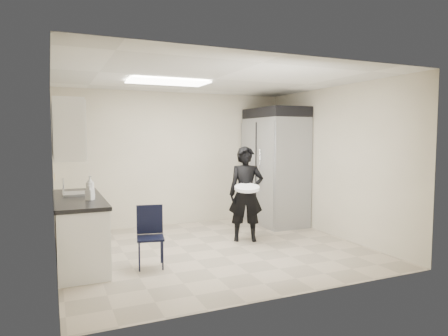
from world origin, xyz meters
name	(u,v)px	position (x,y,z in m)	size (l,w,h in m)	color
floor	(215,249)	(0.00, 0.00, 0.00)	(4.50, 4.50, 0.00)	tan
ceiling	(214,79)	(0.00, 0.00, 2.60)	(4.50, 4.50, 0.00)	silver
back_wall	(176,159)	(0.00, 2.00, 1.30)	(4.50, 4.50, 0.00)	beige
left_wall	(54,171)	(-2.25, 0.00, 1.30)	(4.00, 4.00, 0.00)	beige
right_wall	(334,162)	(2.25, 0.00, 1.30)	(4.00, 4.00, 0.00)	beige
ceiling_panel	(168,82)	(-0.60, 0.40, 2.57)	(1.20, 0.60, 0.02)	white
lower_counter	(79,231)	(-1.95, 0.20, 0.43)	(0.60, 1.90, 0.86)	silver
countertop	(78,199)	(-1.95, 0.20, 0.89)	(0.64, 1.95, 0.05)	black
sink	(79,197)	(-1.93, 0.45, 0.87)	(0.42, 0.40, 0.14)	gray
faucet	(63,188)	(-2.13, 0.45, 1.02)	(0.02, 0.02, 0.24)	silver
upper_cabinets	(66,130)	(-2.08, 0.20, 1.83)	(0.35, 1.80, 0.75)	silver
towel_dispenser	(60,144)	(-2.14, 1.35, 1.62)	(0.22, 0.30, 0.35)	black
notice_sticker_left	(54,176)	(-2.24, 0.10, 1.22)	(0.00, 0.12, 0.07)	yellow
notice_sticker_right	(54,178)	(-2.24, 0.30, 1.18)	(0.00, 0.12, 0.07)	yellow
commercial_fridge	(275,171)	(1.83, 1.27, 1.05)	(0.80, 1.35, 2.10)	gray
fridge_compressor	(276,113)	(1.83, 1.27, 2.20)	(0.80, 1.35, 0.20)	black
folding_chair	(150,238)	(-1.10, -0.43, 0.40)	(0.35, 0.35, 0.79)	black
man_tuxedo	(246,194)	(0.69, 0.29, 0.79)	(0.58, 0.39, 1.58)	black
bucket_lid	(247,188)	(0.59, 0.06, 0.92)	(0.40, 0.40, 0.05)	white
soap_bottle_a	(90,187)	(-1.81, -0.06, 1.07)	(0.12, 0.12, 0.32)	white
soap_bottle_b	(90,193)	(-1.82, -0.13, 1.01)	(0.09, 0.09, 0.20)	#BBB9C6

